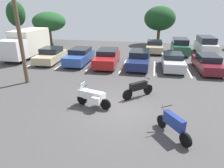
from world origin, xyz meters
TOP-DOWN VIEW (x-y plane):
  - ground at (0.00, 0.00)m, footprint 44.00×44.00m
  - motorcycle_touring at (-1.52, -0.17)m, footprint 2.11×1.00m
  - motorcycle_second at (0.95, 1.63)m, footprint 1.77×1.65m
  - motorcycle_third at (2.76, -2.14)m, footprint 1.36×1.81m
  - parking_stripes at (-1.02, 8.31)m, footprint 17.90×4.64m
  - car_champagne at (-8.46, 8.34)m, footprint 2.21×4.38m
  - car_blue at (-5.37, 8.37)m, footprint 1.88×4.41m
  - car_red at (-2.54, 8.29)m, footprint 2.18×4.96m
  - car_navy at (0.48, 8.41)m, footprint 1.94×4.81m
  - car_silver at (3.52, 8.42)m, footprint 1.88×4.56m
  - car_maroon at (6.48, 8.37)m, footprint 1.95×4.74m
  - car_far_tan at (1.85, 15.33)m, footprint 2.02×4.69m
  - car_far_green at (4.81, 14.84)m, footprint 1.88×4.55m
  - car_far_white at (7.77, 15.41)m, footprint 1.88×4.74m
  - box_truck at (-11.95, 9.79)m, footprint 2.34×6.48m
  - utility_pole at (-7.43, 2.54)m, footprint 1.80×0.28m
  - tree_far_right at (2.36, 20.87)m, footprint 4.42×4.42m
  - tree_right at (-13.26, 17.73)m, footprint 4.69×4.69m
  - tree_center_left at (-19.00, 18.50)m, footprint 2.70×2.70m

SIDE VIEW (x-z plane):
  - ground at x=0.00m, z-range -0.10..0.00m
  - parking_stripes at x=-1.02m, z-range 0.00..0.01m
  - motorcycle_second at x=0.95m, z-range -0.07..1.25m
  - motorcycle_third at x=2.76m, z-range -0.02..1.23m
  - motorcycle_touring at x=-1.52m, z-range -0.05..1.32m
  - car_far_tan at x=1.85m, z-range -0.01..1.34m
  - car_silver at x=3.52m, z-range -0.01..1.37m
  - car_champagne at x=-8.46m, z-range -0.03..1.39m
  - car_maroon at x=6.48m, z-range -0.02..1.40m
  - car_navy at x=0.48m, z-range -0.01..1.46m
  - car_blue at x=-5.37m, z-range 0.00..1.46m
  - car_red at x=-2.54m, z-range 0.00..1.50m
  - car_far_green at x=4.81m, z-range -0.02..1.77m
  - car_far_white at x=7.77m, z-range 0.00..2.01m
  - box_truck at x=-11.95m, z-range 0.08..3.00m
  - tree_right at x=-13.26m, z-range 0.93..5.50m
  - tree_far_right at x=2.36m, z-range 0.97..6.31m
  - utility_pole at x=-7.43m, z-range 0.14..8.01m
  - tree_center_left at x=-19.00m, z-range 1.15..7.21m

